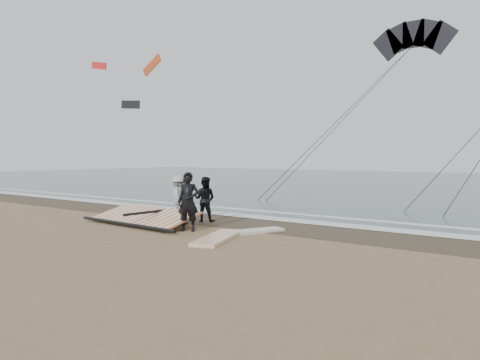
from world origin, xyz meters
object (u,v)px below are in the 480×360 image
(board_white, at_px, (218,238))
(board_cream, at_px, (251,231))
(man_main, at_px, (188,202))
(sail_rig, at_px, (145,218))

(board_white, relative_size, board_cream, 1.21)
(board_cream, bearing_deg, board_white, -69.52)
(man_main, height_order, board_cream, man_main)
(man_main, relative_size, board_cream, 0.88)
(man_main, distance_m, board_white, 1.97)
(man_main, distance_m, board_cream, 2.17)
(man_main, relative_size, board_white, 0.72)
(board_cream, xyz_separation_m, sail_rig, (-4.03, -0.67, 0.15))
(man_main, xyz_separation_m, sail_rig, (-2.26, 0.24, -0.73))
(board_white, distance_m, sail_rig, 4.02)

